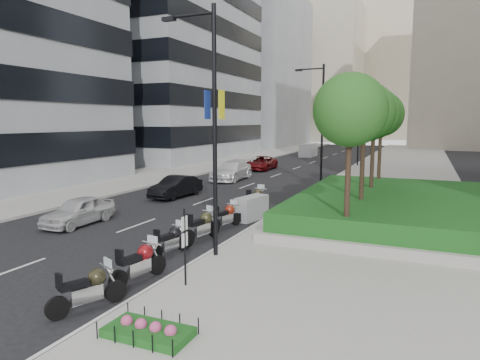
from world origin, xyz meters
The scene contains 32 objects.
ground centered at (0.00, 0.00, 0.00)m, with size 160.00×160.00×0.00m, color black.
sidewalk_right centered at (9.00, 30.00, 0.07)m, with size 10.00×100.00×0.15m, color #9E9B93.
sidewalk_left centered at (-12.00, 30.00, 0.07)m, with size 8.00×100.00×0.15m, color #9E9B93.
lane_edge centered at (3.70, 30.00, 0.01)m, with size 0.12×100.00×0.01m, color silver.
lane_centre centered at (-1.50, 30.00, 0.01)m, with size 0.12×100.00×0.01m, color silver.
building_grey_mid centered at (-24.00, 38.00, 20.00)m, with size 22.00×26.00×40.00m, color gray.
building_grey_far centered at (-24.00, 70.00, 15.00)m, with size 22.00×26.00×30.00m, color gray.
building_cream_left centered at (-18.00, 100.00, 17.00)m, with size 26.00×24.00×34.00m, color #B7AD93.
building_cream_centre centered at (2.00, 120.00, 19.00)m, with size 30.00×24.00×38.00m, color #B7AD93.
planter centered at (10.00, 10.00, 0.35)m, with size 10.00×14.00×0.40m, color #A19C96.
hedge centered at (10.00, 10.00, 0.95)m, with size 9.40×13.40×0.80m, color #134416.
flower_bed centered at (5.60, -5.00, 0.25)m, with size 2.00×1.00×0.20m, color #134416.
tree_0 centered at (8.50, 4.00, 5.42)m, with size 2.80×2.80×6.30m.
tree_1 centered at (8.50, 8.00, 5.42)m, with size 2.80×2.80×6.30m.
tree_2 centered at (8.50, 12.00, 5.42)m, with size 2.80×2.80×6.30m.
tree_3 centered at (8.50, 16.00, 5.42)m, with size 2.80×2.80×6.30m.
lamp_post_0 centered at (4.14, 1.00, 5.07)m, with size 2.34×0.45×9.00m.
lamp_post_1 centered at (4.14, 18.00, 5.07)m, with size 2.34×0.45×9.00m.
lamp_post_2 centered at (4.14, 36.00, 5.07)m, with size 2.34×0.45×9.00m.
parking_sign centered at (4.80, -2.00, 1.46)m, with size 0.06×0.32×2.50m.
motorcycle_0 centered at (3.15, -4.22, 0.59)m, with size 1.06×2.10×1.11m.
motorcycle_1 centered at (3.15, -2.01, 0.62)m, with size 0.77×2.32×1.16m.
motorcycle_2 centered at (2.58, 0.67, 0.57)m, with size 0.71×2.13×1.06m.
motorcycle_3 centered at (2.73, 2.87, 0.64)m, with size 0.81×2.41×1.21m.
motorcycle_4 centered at (2.75, 5.23, 0.58)m, with size 0.78×2.16×1.09m.
motorcycle_5 centered at (3.18, 7.28, 0.61)m, with size 1.22×2.14×1.22m.
motorcycle_6 centered at (2.55, 9.53, 0.65)m, with size 0.81×2.43×1.21m.
car_a centered at (-4.19, 3.00, 0.68)m, with size 1.61×4.01×1.36m, color silver.
car_b centered at (-3.88, 11.40, 0.71)m, with size 1.50×4.29×1.41m, color black.
car_c centered at (-4.00, 20.49, 0.80)m, with size 2.24×5.50×1.60m, color white.
car_d centered at (-4.38, 28.75, 0.70)m, with size 2.33×5.05×1.40m, color #610B0E.
delivery_van centered at (-4.12, 46.80, 0.87)m, with size 1.73×4.46×1.87m.
Camera 1 is at (11.19, -12.59, 5.04)m, focal length 32.00 mm.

